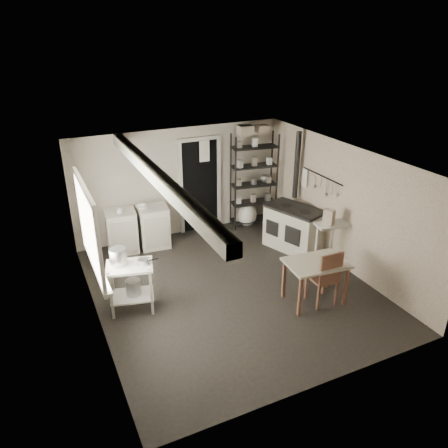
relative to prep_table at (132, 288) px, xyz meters
name	(u,v)px	position (x,y,z in m)	size (l,w,h in m)	color
floor	(231,288)	(1.70, -0.12, -0.40)	(5.00, 5.00, 0.00)	black
ceiling	(232,160)	(1.70, -0.12, 1.90)	(5.00, 5.00, 0.00)	silver
wall_back	(180,183)	(1.70, 2.38, 0.75)	(4.50, 0.02, 2.30)	#B6AC9B
wall_front	(326,311)	(1.70, -2.62, 0.75)	(4.50, 0.02, 2.30)	#B6AC9B
wall_left	(91,256)	(-0.55, -0.12, 0.75)	(0.02, 5.00, 2.30)	#B6AC9B
wall_right	(342,206)	(3.95, -0.12, 0.75)	(0.02, 5.00, 2.30)	#B6AC9B
window	(88,229)	(-0.52, 0.08, 1.10)	(0.12, 1.76, 1.28)	beige
doorway	(200,187)	(2.15, 2.35, 0.60)	(0.96, 0.10, 2.08)	beige
ceiling_beam	(157,177)	(0.50, -0.12, 1.80)	(0.18, 5.00, 0.18)	beige
wallpaper_panel	(342,206)	(3.94, -0.12, 0.75)	(0.01, 5.00, 2.30)	beige
utensil_rail	(322,176)	(3.89, 0.48, 1.15)	(0.06, 1.20, 0.44)	#A6A7A9
prep_table	(132,288)	(0.00, 0.00, 0.00)	(0.71, 0.50, 0.81)	beige
stockpot	(118,257)	(-0.14, 0.09, 0.54)	(0.26, 0.26, 0.28)	#A6A7A9
saucepan	(143,262)	(0.21, -0.06, 0.45)	(0.17, 0.17, 0.09)	#A6A7A9
bucket	(133,288)	(0.03, 0.01, -0.02)	(0.24, 0.24, 0.26)	#A6A7A9
base_cabinets	(138,227)	(0.65, 2.04, 0.06)	(1.29, 0.55, 0.85)	beige
mixing_bowl	(141,204)	(0.76, 2.04, 0.56)	(0.30, 0.30, 0.07)	white
counter_cup	(119,208)	(0.30, 1.96, 0.57)	(0.13, 0.13, 0.10)	white
shelf_rack	(254,185)	(3.30, 2.06, 0.55)	(0.99, 0.39, 2.10)	black
shelf_jar	(240,169)	(2.95, 2.05, 0.97)	(0.09, 0.09, 0.20)	white
storage_box_a	(245,139)	(3.04, 2.03, 1.61)	(0.30, 0.26, 0.20)	#BDAC98
storage_box_b	(262,138)	(3.45, 2.06, 1.59)	(0.27, 0.25, 0.17)	#BDAC98
stove	(294,229)	(3.49, 0.69, 0.04)	(0.63, 1.13, 0.89)	beige
stovepipe	(297,165)	(3.78, 1.17, 1.19)	(0.10, 0.10, 1.30)	black
side_ledge	(330,247)	(3.65, -0.26, 0.03)	(0.59, 0.32, 0.91)	beige
oats_box	(329,219)	(3.56, -0.25, 0.61)	(0.11, 0.19, 0.28)	#BDAC98
work_table	(315,281)	(2.76, -1.03, -0.02)	(0.97, 0.68, 0.73)	beige
table_cup	(333,257)	(2.99, -1.13, 0.41)	(0.11, 0.11, 0.10)	white
chair	(323,276)	(2.85, -1.11, 0.08)	(0.41, 0.43, 0.99)	brown
flour_sack	(247,216)	(3.15, 2.06, -0.16)	(0.44, 0.37, 0.52)	white
floor_crock	(308,273)	(3.13, -0.36, -0.33)	(0.13, 0.13, 0.16)	white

